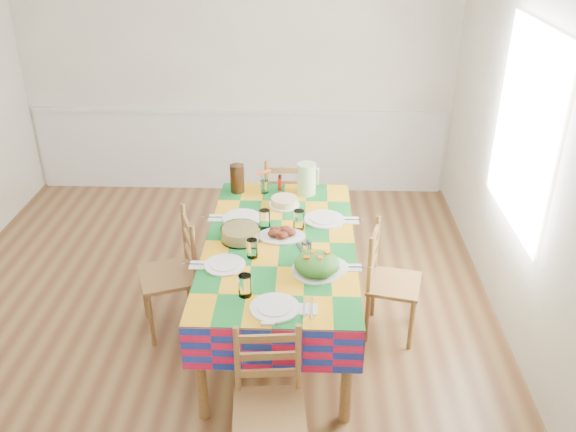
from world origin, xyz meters
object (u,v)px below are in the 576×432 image
object	(u,v)px
chair_left	(173,274)
tea_pitcher	(237,178)
green_pitcher	(307,179)
chair_far	(287,203)
meat_platter	(281,234)
chair_right	(388,282)
chair_near	(269,406)
dining_table	(280,252)

from	to	relation	value
chair_left	tea_pitcher	bearing A→B (deg)	132.57
green_pitcher	chair_far	xyz separation A→B (m)	(-0.18, 0.44, -0.44)
chair_left	meat_platter	bearing A→B (deg)	72.61
chair_far	chair_left	bearing A→B (deg)	55.39
meat_platter	chair_far	bearing A→B (deg)	90.26
chair_right	chair_far	bearing A→B (deg)	45.81
chair_near	chair_left	world-z (taller)	chair_left
dining_table	meat_platter	size ratio (longest dim) A/B	5.77
green_pitcher	chair_right	world-z (taller)	green_pitcher
dining_table	chair_left	size ratio (longest dim) A/B	2.09
green_pitcher	dining_table	bearing A→B (deg)	-102.67
dining_table	chair_far	size ratio (longest dim) A/B	2.13
chair_left	dining_table	bearing A→B (deg)	67.91
tea_pitcher	chair_near	bearing A→B (deg)	-79.43
green_pitcher	chair_far	world-z (taller)	green_pitcher
chair_far	chair_left	distance (m)	1.45
dining_table	green_pitcher	size ratio (longest dim) A/B	7.52
chair_right	dining_table	bearing A→B (deg)	103.88
meat_platter	green_pitcher	world-z (taller)	green_pitcher
dining_table	tea_pitcher	size ratio (longest dim) A/B	8.45
tea_pitcher	chair_far	xyz separation A→B (m)	(0.39, 0.42, -0.43)
meat_platter	chair_near	xyz separation A→B (m)	(-0.01, -1.30, -0.35)
green_pitcher	chair_left	xyz separation A→B (m)	(-0.96, -0.78, -0.43)
chair_near	meat_platter	bearing A→B (deg)	84.46
chair_left	green_pitcher	bearing A→B (deg)	108.04
dining_table	chair_right	size ratio (longest dim) A/B	2.24
tea_pitcher	chair_near	xyz separation A→B (m)	(0.38, -2.05, -0.44)
chair_right	green_pitcher	bearing A→B (deg)	50.84
green_pitcher	tea_pitcher	size ratio (longest dim) A/B	1.12
chair_near	chair_left	distance (m)	1.47
chair_near	chair_far	world-z (taller)	chair_far
chair_near	chair_left	size ratio (longest dim) A/B	0.95
tea_pitcher	chair_far	size ratio (longest dim) A/B	0.25
green_pitcher	chair_left	size ratio (longest dim) A/B	0.28
tea_pitcher	chair_far	bearing A→B (deg)	47.29
chair_left	chair_near	bearing A→B (deg)	10.99
dining_table	tea_pitcher	bearing A→B (deg)	115.37
chair_far	chair_near	bearing A→B (deg)	88.07
meat_platter	chair_near	world-z (taller)	chair_near
chair_near	chair_right	distance (m)	1.47
meat_platter	tea_pitcher	xyz separation A→B (m)	(-0.39, 0.75, 0.09)
green_pitcher	chair_far	size ratio (longest dim) A/B	0.28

